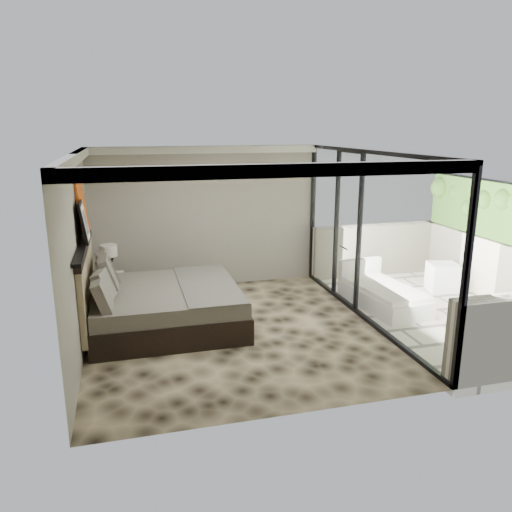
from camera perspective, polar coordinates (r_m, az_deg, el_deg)
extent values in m
plane|color=black|center=(8.04, -2.53, -8.55)|extent=(5.00, 5.00, 0.00)
cube|color=silver|center=(7.41, -2.77, 11.72)|extent=(4.50, 5.00, 0.02)
cube|color=gray|center=(10.00, -5.68, 4.38)|extent=(4.50, 0.02, 2.80)
cube|color=gray|center=(7.48, -19.67, 0.12)|extent=(0.02, 5.00, 2.80)
cube|color=white|center=(8.36, 12.62, 2.08)|extent=(0.08, 5.00, 2.80)
cube|color=#BCB5A1|center=(9.53, 20.22, -6.11)|extent=(3.00, 5.00, 0.12)
cube|color=beige|center=(10.17, 26.79, -1.90)|extent=(0.30, 5.00, 1.10)
cube|color=black|center=(7.55, -19.22, 1.07)|extent=(0.12, 2.20, 0.05)
cube|color=black|center=(8.30, -10.09, -6.54)|extent=(2.34, 2.23, 0.40)
cube|color=#615E51|center=(8.19, -10.19, -4.42)|extent=(2.28, 2.17, 0.25)
cube|color=#46443D|center=(8.22, -5.57, -3.24)|extent=(0.89, 2.21, 0.03)
cube|color=#8C7759|center=(8.12, -18.76, -3.25)|extent=(0.08, 2.33, 1.12)
cube|color=black|center=(9.60, -16.30, -3.60)|extent=(0.55, 0.55, 0.52)
cone|color=black|center=(9.52, -16.34, -1.62)|extent=(0.18, 0.18, 0.16)
cone|color=black|center=(9.48, -16.41, -0.69)|extent=(0.18, 0.18, 0.16)
cylinder|color=silver|center=(9.42, -16.51, 0.61)|extent=(0.31, 0.31, 0.21)
cube|color=#B4210F|center=(8.14, -19.28, 5.41)|extent=(0.13, 0.90, 0.90)
cube|color=black|center=(7.60, -19.06, 3.68)|extent=(0.11, 0.50, 0.60)
cube|color=white|center=(10.56, 20.56, -2.25)|extent=(0.66, 0.66, 0.54)
cube|color=silver|center=(9.31, 14.38, -4.73)|extent=(1.05, 1.83, 0.31)
cube|color=silver|center=(9.25, 14.46, -3.58)|extent=(1.00, 1.72, 0.09)
cube|color=silver|center=(9.86, 11.79, -1.40)|extent=(0.89, 0.22, 0.38)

